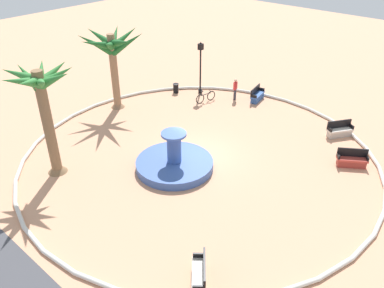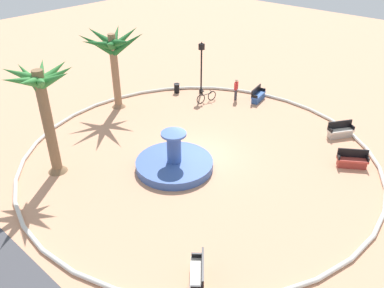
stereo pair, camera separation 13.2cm
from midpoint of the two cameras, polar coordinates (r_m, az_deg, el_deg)
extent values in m
plane|color=tan|center=(22.25, 1.21, -1.74)|extent=(80.00, 80.00, 0.00)
torus|color=silver|center=(22.20, 1.22, -1.52)|extent=(19.71, 19.71, 0.20)
cylinder|color=#38569E|center=(21.14, -2.39, -2.98)|extent=(4.16, 4.16, 0.45)
cylinder|color=#19567F|center=(21.16, -2.39, -3.06)|extent=(3.66, 3.66, 0.34)
cylinder|color=#38569E|center=(20.59, -2.45, -0.61)|extent=(0.75, 0.75, 1.60)
cylinder|color=#3D5FAD|center=(20.15, -2.50, 1.48)|extent=(1.33, 1.33, 0.12)
cylinder|color=#8E6B4C|center=(27.41, -10.96, 10.22)|extent=(0.50, 0.50, 5.16)
cone|color=#8E6B4C|center=(28.30, -10.50, 5.80)|extent=(0.96, 0.96, 0.50)
cone|color=#1E6028|center=(27.58, -13.07, 15.04)|extent=(2.48, 0.69, 1.21)
cone|color=#1E6028|center=(26.90, -13.65, 14.01)|extent=(1.98, 2.13, 1.67)
cone|color=#1E6028|center=(26.09, -13.37, 13.98)|extent=(0.62, 2.45, 1.32)
cone|color=#1E6028|center=(25.67, -11.74, 13.90)|extent=(2.11, 2.13, 1.31)
cone|color=#1E6028|center=(25.75, -10.11, 14.31)|extent=(2.51, 0.90, 1.16)
cone|color=#1E6028|center=(26.69, -9.14, 14.27)|extent=(2.05, 2.04, 1.72)
cone|color=#1E6028|center=(27.42, -9.56, 15.04)|extent=(0.57, 2.43, 1.43)
cone|color=#1E6028|center=(27.79, -10.89, 15.07)|extent=(1.94, 2.24, 1.48)
cylinder|color=brown|center=(20.77, -19.99, 2.70)|extent=(0.53, 0.53, 5.65)
cone|color=brown|center=(22.03, -18.82, -3.20)|extent=(1.01, 1.01, 0.50)
cone|color=#337F38|center=(20.45, -22.43, 9.11)|extent=(1.84, 0.74, 1.39)
cone|color=#337F38|center=(20.17, -23.48, 9.25)|extent=(1.82, 1.52, 1.02)
cone|color=#337F38|center=(19.49, -23.42, 8.40)|extent=(0.63, 1.86, 1.11)
cone|color=#337F38|center=(19.11, -22.36, 8.27)|extent=(1.51, 1.83, 1.08)
cone|color=#337F38|center=(19.04, -20.84, 8.35)|extent=(1.92, 1.14, 1.16)
cone|color=#337F38|center=(19.38, -19.27, 8.90)|extent=(1.88, 1.34, 1.23)
cone|color=#337F38|center=(19.76, -18.95, 9.36)|extent=(1.43, 1.85, 1.23)
cone|color=#337F38|center=(20.20, -19.37, 9.82)|extent=(0.69, 1.87, 1.19)
cone|color=#337F38|center=(20.54, -20.86, 9.64)|extent=(1.75, 1.59, 1.32)
cube|color=beige|center=(15.23, 0.99, -18.32)|extent=(1.41, 1.55, 0.12)
cube|color=black|center=(15.01, 1.84, -17.58)|extent=(1.09, 1.27, 0.50)
cube|color=#B6ADA0|center=(15.43, 0.98, -18.94)|extent=(1.30, 1.42, 0.39)
cube|color=black|center=(14.65, 0.96, -20.18)|extent=(0.40, 0.35, 0.24)
cube|color=black|center=(15.63, 1.02, -15.90)|extent=(0.40, 0.35, 0.24)
cube|color=#B73D33|center=(22.80, 22.44, -2.14)|extent=(1.61, 1.31, 0.12)
cube|color=black|center=(22.83, 22.48, -1.23)|extent=(1.37, 0.96, 0.50)
cube|color=#9C342B|center=(22.93, 22.32, -2.68)|extent=(1.48, 1.20, 0.39)
cube|color=black|center=(22.95, 24.31, -1.96)|extent=(0.32, 0.42, 0.24)
cube|color=black|center=(22.54, 20.68, -1.73)|extent=(0.32, 0.42, 0.24)
cube|color=beige|center=(25.57, 20.94, 1.84)|extent=(1.32, 1.60, 0.12)
cube|color=black|center=(25.59, 20.82, 2.65)|extent=(0.97, 1.37, 0.50)
cube|color=#B6ADA0|center=(25.69, 20.84, 1.34)|extent=(1.21, 1.47, 0.39)
cube|color=black|center=(25.93, 22.38, 2.29)|extent=(0.42, 0.32, 0.24)
cube|color=black|center=(25.11, 19.58, 1.94)|extent=(0.42, 0.32, 0.24)
cube|color=#335BA8|center=(29.12, 9.76, 7.04)|extent=(0.80, 1.67, 0.12)
cube|color=black|center=(29.07, 9.42, 7.68)|extent=(0.39, 1.59, 0.50)
cube|color=#2B4E8F|center=(29.22, 9.71, 6.59)|extent=(0.74, 1.53, 0.39)
cube|color=black|center=(29.71, 10.33, 7.78)|extent=(0.46, 0.17, 0.24)
cube|color=black|center=(28.42, 9.21, 6.79)|extent=(0.46, 0.17, 0.24)
cylinder|color=black|center=(29.54, 1.49, 10.42)|extent=(0.12, 0.12, 3.36)
cylinder|color=black|center=(30.11, 1.45, 7.68)|extent=(0.28, 0.28, 0.30)
cube|color=black|center=(28.93, 1.54, 13.95)|extent=(0.32, 0.32, 0.44)
sphere|color=#F2EDCC|center=(28.93, 1.54, 13.95)|extent=(0.22, 0.22, 0.22)
cone|color=black|center=(28.85, 1.55, 14.48)|extent=(0.20, 0.20, 0.18)
cylinder|color=black|center=(30.12, -2.11, 8.09)|extent=(0.40, 0.40, 0.70)
torus|color=#4C4C51|center=(29.99, -2.12, 8.71)|extent=(0.46, 0.46, 0.06)
torus|color=black|center=(28.84, 3.04, 7.02)|extent=(0.22, 0.71, 0.72)
torus|color=black|center=(28.28, 1.42, 6.56)|extent=(0.22, 0.71, 0.72)
cylinder|color=black|center=(28.46, 2.25, 7.22)|extent=(0.27, 0.94, 0.05)
cylinder|color=black|center=(28.21, 1.68, 7.34)|extent=(0.04, 0.04, 0.30)
cube|color=black|center=(28.14, 1.69, 7.66)|extent=(0.14, 0.22, 0.06)
cylinder|color=black|center=(28.66, 2.98, 7.67)|extent=(0.44, 0.13, 0.03)
cylinder|color=#33333D|center=(29.15, 6.55, 7.23)|extent=(0.14, 0.14, 0.81)
cylinder|color=#33333D|center=(28.99, 6.43, 7.10)|extent=(0.14, 0.14, 0.81)
cube|color=red|center=(28.81, 6.57, 8.42)|extent=(0.29, 0.38, 0.56)
sphere|color=beige|center=(28.66, 6.62, 9.16)|extent=(0.22, 0.22, 0.22)
cylinder|color=red|center=(29.00, 6.72, 8.56)|extent=(0.09, 0.09, 0.53)
cylinder|color=red|center=(28.61, 6.43, 8.27)|extent=(0.09, 0.09, 0.53)
camera|label=1|loc=(0.07, -89.82, 0.11)|focal=36.71mm
camera|label=2|loc=(0.07, 90.18, -0.11)|focal=36.71mm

